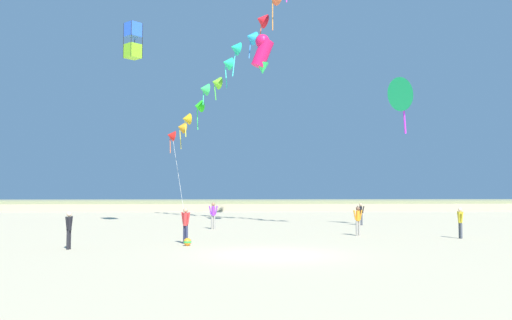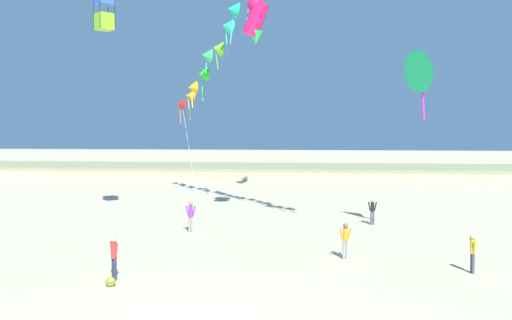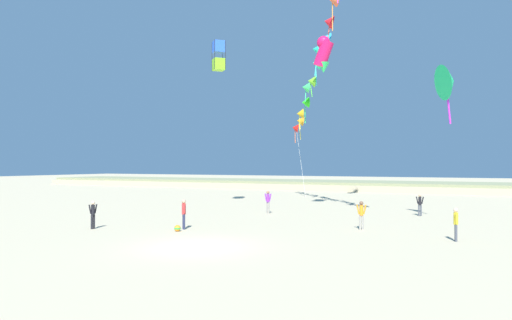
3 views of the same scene
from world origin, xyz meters
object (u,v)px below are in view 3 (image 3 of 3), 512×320
person_near_left (184,212)px  large_kite_low_lead (219,56)px  large_kite_high_solo (324,53)px  beach_ball (177,228)px  person_mid_center (456,222)px  person_far_right (268,200)px  person_far_center (420,203)px  person_far_left (361,213)px  large_kite_outer_drift (448,82)px  person_near_right (93,213)px

person_near_left → large_kite_low_lead: (-4.86, 12.24, 12.14)m
large_kite_high_solo → beach_ball: 18.86m
person_mid_center → person_far_right: (-13.29, 7.40, 0.06)m
large_kite_low_lead → large_kite_high_solo: bearing=3.3°
person_mid_center → person_far_center: bearing=104.4°
person_near_left → large_kite_low_lead: size_ratio=0.68×
large_kite_high_solo → person_far_right: bearing=-137.8°
person_mid_center → person_far_center: person_mid_center is taller
person_mid_center → large_kite_low_lead: (-19.11, 9.97, 12.19)m
person_far_left → large_kite_low_lead: 20.29m
person_mid_center → large_kite_outer_drift: (-0.64, 7.03, 8.01)m
person_far_left → large_kite_outer_drift: bearing=49.3°
person_far_right → large_kite_high_solo: 12.41m
person_near_left → beach_ball: bearing=-79.1°
person_far_right → person_far_left: bearing=-33.4°
person_near_left → beach_ball: size_ratio=4.74×
person_far_left → person_far_center: person_far_left is taller
person_far_center → large_kite_high_solo: (-7.13, -0.23, 11.60)m
person_far_left → large_kite_low_lead: large_kite_low_lead is taller
large_kite_outer_drift → person_far_center: bearing=119.7°
person_near_left → person_far_right: bearing=84.3°
large_kite_high_solo → beach_ball: bearing=-107.2°
beach_ball → person_mid_center: bearing=12.5°
person_mid_center → person_far_left: (-5.00, 1.95, 0.00)m
person_far_left → large_kite_high_solo: (-4.87, 8.55, 11.58)m
large_kite_high_solo → beach_ball: large_kite_high_solo is taller
large_kite_low_lead → person_far_center: bearing=2.6°
person_near_right → beach_ball: 5.21m
person_near_right → person_mid_center: 19.58m
large_kite_outer_drift → large_kite_high_solo: bearing=159.5°
large_kite_outer_drift → person_near_right: bearing=-148.1°
person_near_left → person_near_right: 5.28m
person_near_left → beach_ball: person_near_left is taller
person_mid_center → large_kite_high_solo: size_ratio=0.56×
person_mid_center → large_kite_outer_drift: bearing=95.2°
person_far_right → person_near_right: bearing=-116.1°
beach_ball → large_kite_high_solo: bearing=72.8°
person_near_left → large_kite_low_lead: bearing=111.6°
person_far_center → person_near_right: bearing=-137.1°
person_far_center → large_kite_high_solo: bearing=-178.2°
person_far_center → beach_ball: 17.92m
person_near_right → large_kite_low_lead: size_ratio=0.64×
person_far_right → beach_ball: 10.58m
person_near_left → large_kite_low_lead: large_kite_low_lead is taller
large_kite_high_solo → large_kite_outer_drift: large_kite_high_solo is taller
person_near_right → person_far_center: 22.28m
person_near_right → person_far_right: size_ratio=0.93×
person_far_left → person_far_right: size_ratio=0.94×
person_near_right → large_kite_high_solo: size_ratio=0.56×
beach_ball → person_far_center: bearing=50.7°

